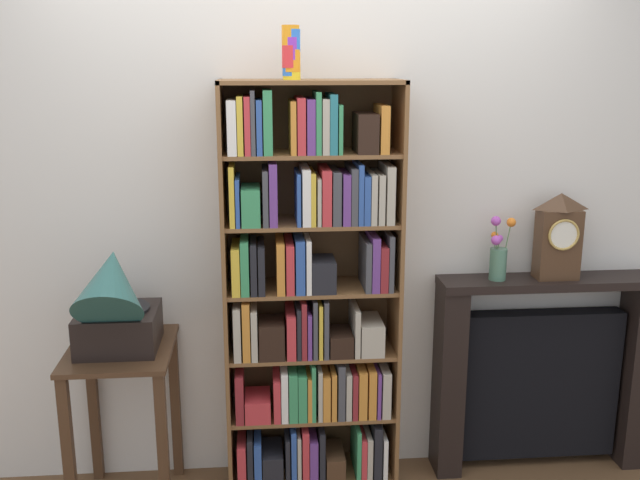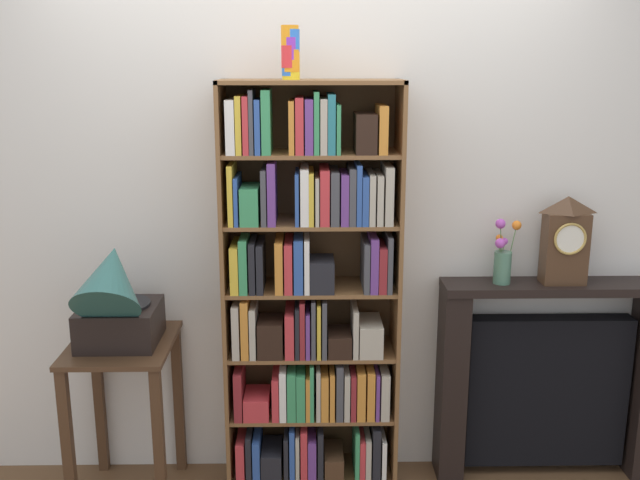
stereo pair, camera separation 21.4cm
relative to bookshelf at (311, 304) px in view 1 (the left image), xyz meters
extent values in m
cube|color=silver|center=(0.15, 0.20, 0.45)|extent=(4.52, 0.08, 2.70)
cube|color=brown|center=(-0.38, 0.01, 0.05)|extent=(0.02, 0.31, 1.90)
cube|color=brown|center=(0.39, 0.01, 0.05)|extent=(0.02, 0.31, 1.90)
cube|color=brown|center=(0.01, 0.16, 0.05)|extent=(0.79, 0.01, 1.90)
cube|color=brown|center=(0.01, 0.01, 0.99)|extent=(0.79, 0.31, 0.02)
cube|color=brown|center=(0.01, 0.01, -0.87)|extent=(0.79, 0.31, 0.06)
cube|color=#C63338|center=(-0.33, -0.02, -0.74)|extent=(0.04, 0.23, 0.20)
cube|color=black|center=(-0.29, -0.03, -0.73)|extent=(0.03, 0.21, 0.24)
cube|color=#2D519E|center=(-0.25, -0.01, -0.74)|extent=(0.03, 0.25, 0.21)
cube|color=black|center=(-0.18, -0.03, -0.77)|extent=(0.09, 0.21, 0.14)
cube|color=black|center=(-0.12, -0.03, -0.73)|extent=(0.02, 0.21, 0.23)
cube|color=#2D519E|center=(-0.09, -0.01, -0.71)|extent=(0.02, 0.24, 0.27)
cube|color=#B2A893|center=(-0.06, 0.00, -0.73)|extent=(0.02, 0.26, 0.24)
cube|color=#C63338|center=(-0.03, -0.03, -0.71)|extent=(0.03, 0.21, 0.26)
cube|color=#663884|center=(0.01, 0.00, -0.74)|extent=(0.04, 0.26, 0.21)
cube|color=black|center=(0.04, -0.02, -0.72)|extent=(0.03, 0.23, 0.25)
cube|color=#472D1C|center=(0.11, -0.03, -0.78)|extent=(0.09, 0.21, 0.12)
cube|color=#388E56|center=(0.21, -0.01, -0.72)|extent=(0.02, 0.25, 0.25)
cube|color=#C63338|center=(0.24, -0.01, -0.74)|extent=(0.03, 0.25, 0.21)
cube|color=#B2A893|center=(0.27, -0.01, -0.74)|extent=(0.02, 0.24, 0.22)
cube|color=black|center=(0.30, -0.03, -0.71)|extent=(0.04, 0.21, 0.27)
cube|color=white|center=(0.34, -0.01, -0.74)|extent=(0.02, 0.25, 0.21)
cube|color=brown|center=(0.01, 0.01, -0.53)|extent=(0.75, 0.29, 0.02)
cube|color=maroon|center=(-0.33, -0.02, -0.41)|extent=(0.04, 0.24, 0.23)
cube|color=#C63338|center=(-0.25, -0.04, -0.47)|extent=(0.12, 0.18, 0.10)
cube|color=#C63338|center=(-0.16, -0.03, -0.42)|extent=(0.03, 0.20, 0.20)
cube|color=white|center=(-0.13, -0.03, -0.40)|extent=(0.03, 0.20, 0.24)
cube|color=#388E56|center=(-0.09, -0.02, -0.41)|extent=(0.04, 0.24, 0.23)
cube|color=#388E56|center=(-0.05, -0.02, -0.41)|extent=(0.04, 0.23, 0.22)
cube|color=orange|center=(-0.01, -0.01, -0.42)|extent=(0.02, 0.25, 0.21)
cube|color=#388E56|center=(0.01, -0.02, -0.39)|extent=(0.02, 0.22, 0.27)
cube|color=#B2A893|center=(0.03, -0.03, -0.40)|extent=(0.02, 0.22, 0.24)
cube|color=orange|center=(0.06, 0.00, -0.42)|extent=(0.03, 0.26, 0.21)
cube|color=orange|center=(0.10, -0.03, -0.41)|extent=(0.02, 0.22, 0.23)
cube|color=#424247|center=(0.13, -0.03, -0.39)|extent=(0.03, 0.21, 0.26)
cube|color=#B2A893|center=(0.16, -0.02, -0.41)|extent=(0.03, 0.22, 0.22)
cube|color=maroon|center=(0.19, -0.02, -0.41)|extent=(0.02, 0.23, 0.22)
cube|color=orange|center=(0.23, -0.03, -0.41)|extent=(0.04, 0.22, 0.23)
cube|color=orange|center=(0.27, -0.03, -0.41)|extent=(0.03, 0.22, 0.23)
cube|color=#663884|center=(0.30, -0.03, -0.41)|extent=(0.02, 0.20, 0.22)
cube|color=#B2A893|center=(0.34, -0.03, -0.41)|extent=(0.04, 0.21, 0.22)
cube|color=brown|center=(0.01, 0.01, -0.23)|extent=(0.75, 0.29, 0.02)
cube|color=#B2A893|center=(-0.33, -0.02, -0.10)|extent=(0.03, 0.22, 0.25)
cube|color=orange|center=(-0.29, -0.01, -0.08)|extent=(0.03, 0.26, 0.27)
cube|color=#B2A893|center=(-0.26, -0.02, -0.10)|extent=(0.03, 0.23, 0.23)
cube|color=black|center=(-0.18, -0.04, -0.14)|extent=(0.11, 0.18, 0.16)
cube|color=#C63338|center=(-0.09, -0.02, -0.12)|extent=(0.04, 0.23, 0.20)
cube|color=black|center=(-0.06, -0.03, -0.10)|extent=(0.02, 0.21, 0.23)
cube|color=maroon|center=(-0.04, -0.02, -0.09)|extent=(0.02, 0.24, 0.26)
cube|color=#663884|center=(-0.01, -0.01, -0.12)|extent=(0.02, 0.24, 0.21)
cube|color=#424247|center=(0.01, -0.01, -0.09)|extent=(0.02, 0.26, 0.27)
cube|color=gold|center=(0.04, -0.03, -0.09)|extent=(0.02, 0.21, 0.25)
cube|color=#424247|center=(0.06, -0.01, -0.09)|extent=(0.02, 0.24, 0.26)
cube|color=black|center=(0.13, -0.04, -0.17)|extent=(0.10, 0.18, 0.10)
cube|color=#B2A893|center=(0.20, -0.01, -0.11)|extent=(0.02, 0.25, 0.22)
cube|color=#B2A893|center=(0.27, -0.02, -0.15)|extent=(0.11, 0.23, 0.15)
cube|color=brown|center=(0.01, 0.01, 0.08)|extent=(0.75, 0.29, 0.02)
cube|color=gold|center=(-0.33, -0.02, 0.19)|extent=(0.04, 0.24, 0.21)
cube|color=#388E56|center=(-0.29, -0.03, 0.20)|extent=(0.04, 0.21, 0.24)
cube|color=black|center=(-0.25, -0.03, 0.20)|extent=(0.03, 0.21, 0.23)
cube|color=black|center=(-0.22, -0.02, 0.19)|extent=(0.03, 0.23, 0.22)
cube|color=orange|center=(-0.14, -0.02, 0.20)|extent=(0.03, 0.22, 0.23)
cube|color=#C63338|center=(-0.10, -0.01, 0.19)|extent=(0.03, 0.26, 0.22)
cube|color=#2D519E|center=(-0.05, -0.01, 0.20)|extent=(0.04, 0.25, 0.24)
cube|color=white|center=(-0.01, -0.02, 0.20)|extent=(0.02, 0.23, 0.24)
cube|color=black|center=(0.05, -0.04, 0.15)|extent=(0.11, 0.18, 0.14)
cube|color=#424247|center=(0.24, -0.01, 0.20)|extent=(0.02, 0.25, 0.22)
cube|color=#663884|center=(0.28, -0.01, 0.21)|extent=(0.03, 0.24, 0.24)
cube|color=maroon|center=(0.31, -0.03, 0.19)|extent=(0.03, 0.21, 0.20)
cube|color=#424247|center=(0.34, 0.00, 0.21)|extent=(0.02, 0.26, 0.25)
cube|color=brown|center=(0.01, 0.01, 0.38)|extent=(0.75, 0.29, 0.02)
cube|color=gold|center=(-0.34, -0.01, 0.52)|extent=(0.02, 0.24, 0.26)
cube|color=#2D519E|center=(-0.31, -0.02, 0.49)|extent=(0.02, 0.23, 0.21)
cube|color=#388E56|center=(-0.26, -0.03, 0.47)|extent=(0.08, 0.21, 0.16)
cube|color=#424247|center=(-0.20, -0.01, 0.51)|extent=(0.02, 0.25, 0.24)
cube|color=#663884|center=(-0.16, -0.02, 0.52)|extent=(0.03, 0.22, 0.27)
cube|color=#2D519E|center=(-0.06, -0.01, 0.50)|extent=(0.02, 0.24, 0.22)
cube|color=white|center=(-0.02, -0.01, 0.51)|extent=(0.04, 0.25, 0.24)
cube|color=gold|center=(0.01, -0.01, 0.50)|extent=(0.02, 0.25, 0.23)
cube|color=#B2A893|center=(0.03, -0.02, 0.49)|extent=(0.02, 0.22, 0.20)
cube|color=#C63338|center=(0.06, 0.00, 0.51)|extent=(0.04, 0.26, 0.24)
cube|color=#424247|center=(0.11, -0.01, 0.50)|extent=(0.04, 0.26, 0.23)
cube|color=#663884|center=(0.15, -0.02, 0.50)|extent=(0.03, 0.23, 0.22)
cube|color=#424247|center=(0.18, 0.00, 0.51)|extent=(0.03, 0.26, 0.24)
cube|color=#2D519E|center=(0.21, -0.01, 0.52)|extent=(0.02, 0.24, 0.26)
cube|color=#2D519E|center=(0.23, -0.02, 0.49)|extent=(0.03, 0.23, 0.21)
cube|color=#B2A893|center=(0.26, 0.00, 0.50)|extent=(0.03, 0.26, 0.22)
cube|color=#B2A893|center=(0.30, -0.01, 0.50)|extent=(0.03, 0.25, 0.21)
cube|color=#B2A893|center=(0.34, -0.01, 0.51)|extent=(0.04, 0.25, 0.25)
cube|color=brown|center=(0.01, 0.01, 0.68)|extent=(0.75, 0.29, 0.02)
cube|color=white|center=(-0.33, -0.02, 0.80)|extent=(0.04, 0.23, 0.23)
cube|color=gold|center=(-0.29, -0.03, 0.81)|extent=(0.02, 0.21, 0.24)
cube|color=#C63338|center=(-0.26, 0.00, 0.81)|extent=(0.02, 0.26, 0.24)
cube|color=#424247|center=(-0.24, -0.03, 0.82)|extent=(0.02, 0.21, 0.26)
cube|color=#2D519E|center=(-0.22, -0.03, 0.80)|extent=(0.02, 0.21, 0.23)
cube|color=#388E56|center=(-0.18, -0.03, 0.82)|extent=(0.04, 0.21, 0.27)
cube|color=orange|center=(-0.08, -0.01, 0.80)|extent=(0.02, 0.25, 0.22)
cube|color=#C63338|center=(-0.04, 0.00, 0.81)|extent=(0.03, 0.26, 0.23)
cube|color=#663884|center=(0.00, -0.01, 0.80)|extent=(0.03, 0.25, 0.23)
cube|color=#388E56|center=(0.03, -0.03, 0.82)|extent=(0.02, 0.22, 0.26)
cube|color=#B2A893|center=(0.06, -0.01, 0.81)|extent=(0.03, 0.25, 0.23)
cube|color=teal|center=(0.09, -0.01, 0.81)|extent=(0.03, 0.24, 0.25)
cube|color=#388E56|center=(0.12, -0.02, 0.79)|extent=(0.02, 0.22, 0.20)
cube|color=black|center=(0.23, -0.03, 0.77)|extent=(0.09, 0.21, 0.17)
cube|color=orange|center=(0.30, -0.02, 0.79)|extent=(0.04, 0.22, 0.20)
cylinder|color=yellow|center=(-0.08, -0.03, 1.04)|extent=(0.07, 0.07, 0.09)
cylinder|color=blue|center=(-0.08, -0.03, 1.06)|extent=(0.07, 0.07, 0.09)
cylinder|color=orange|center=(-0.08, -0.03, 1.07)|extent=(0.07, 0.07, 0.09)
cylinder|color=red|center=(-0.08, -0.03, 1.09)|extent=(0.07, 0.07, 0.09)
cylinder|color=pink|center=(-0.08, -0.03, 1.10)|extent=(0.07, 0.07, 0.09)
cylinder|color=purple|center=(-0.08, -0.03, 1.12)|extent=(0.07, 0.07, 0.09)
cylinder|color=pink|center=(-0.08, -0.03, 1.14)|extent=(0.07, 0.07, 0.09)
cylinder|color=blue|center=(-0.08, -0.03, 1.15)|extent=(0.07, 0.07, 0.09)
cylinder|color=orange|center=(-0.08, -0.03, 1.17)|extent=(0.07, 0.07, 0.09)
cube|color=#472D1C|center=(-0.84, -0.11, -0.15)|extent=(0.45, 0.54, 0.02)
cube|color=#472D1C|center=(-1.03, -0.34, -0.53)|extent=(0.04, 0.04, 0.75)
cube|color=#472D1C|center=(-0.64, -0.34, -0.53)|extent=(0.04, 0.04, 0.75)
cube|color=#472D1C|center=(-1.03, 0.13, -0.53)|extent=(0.04, 0.04, 0.75)
cube|color=#472D1C|center=(-0.64, 0.13, -0.53)|extent=(0.04, 0.04, 0.75)
cube|color=black|center=(-0.84, -0.11, -0.05)|extent=(0.33, 0.32, 0.17)
cylinder|color=black|center=(-0.84, -0.11, 0.04)|extent=(0.27, 0.27, 0.01)
cylinder|color=#2D605B|center=(-0.84, -0.15, 0.06)|extent=(0.03, 0.03, 0.06)
cone|color=#2D605B|center=(-0.84, -0.21, 0.19)|extent=(0.29, 0.41, 0.41)
cube|color=black|center=(1.14, 0.06, 0.06)|extent=(1.05, 0.21, 0.04)
cube|color=black|center=(0.67, 0.06, -0.43)|extent=(0.12, 0.19, 0.94)
cube|color=black|center=(1.61, 0.06, -0.43)|extent=(0.12, 0.19, 0.94)
cube|color=black|center=(1.14, 0.09, -0.48)|extent=(0.77, 0.11, 0.75)
cube|color=#472D1C|center=(1.16, 0.06, 0.24)|extent=(0.19, 0.11, 0.33)
pyramid|color=#472D1C|center=(1.16, 0.06, 0.44)|extent=(0.19, 0.11, 0.08)
cylinder|color=silver|center=(1.16, 0.00, 0.30)|extent=(0.14, 0.01, 0.14)
torus|color=#B79347|center=(1.16, 0.00, 0.30)|extent=(0.15, 0.01, 0.15)
cylinder|color=#4C7A60|center=(0.88, 0.06, 0.15)|extent=(0.08, 0.08, 0.15)
cylinder|color=#4C753D|center=(0.87, 0.07, 0.19)|extent=(0.01, 0.04, 0.19)
sphere|color=orange|center=(0.87, 0.09, 0.28)|extent=(0.03, 0.03, 0.03)
cylinder|color=#4C753D|center=(0.88, 0.05, 0.18)|extent=(0.04, 0.03, 0.18)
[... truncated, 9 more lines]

